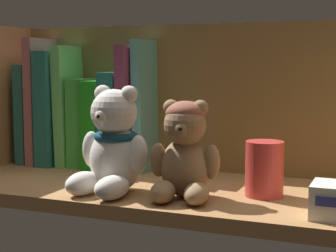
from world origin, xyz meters
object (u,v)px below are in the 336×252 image
object	(u,v)px
book_4	(87,122)
book_6	(122,120)
book_7	(137,108)
book_8	(148,105)
teddy_bear_smaller	(185,152)
pillar_candle	(264,169)
teddy_bear_larger	(113,147)
book_0	(36,113)
book_2	(59,108)
book_5	(104,123)
book_3	(73,105)
book_1	(47,101)

from	to	relation	value
book_4	book_6	bearing A→B (deg)	0.00
book_7	book_8	xyz separation A→B (cm)	(2.19, -0.00, 0.50)
teddy_bear_smaller	pillar_candle	world-z (taller)	teddy_bear_smaller
teddy_bear_larger	pillar_candle	size ratio (longest dim) A/B	1.99
pillar_candle	book_0	bearing A→B (deg)	165.89
book_2	teddy_bear_larger	xyz separation A→B (cm)	(20.70, -17.64, -3.77)
book_5	book_8	distance (cm)	9.42
book_3	book_4	bearing A→B (deg)	-0.00
book_1	book_5	xyz separation A→B (cm)	(12.28, 0.00, -3.78)
book_8	pillar_candle	bearing A→B (deg)	-26.79
book_6	pillar_candle	distance (cm)	30.99
book_2	book_7	bearing A→B (deg)	0.00
book_4	book_8	xyz separation A→B (cm)	(12.35, 0.00, 3.39)
book_1	book_3	distance (cm)	5.76
book_0	book_8	bearing A→B (deg)	-0.00
book_0	teddy_bear_smaller	distance (cm)	40.47
book_3	teddy_bear_smaller	bearing A→B (deg)	-30.70
book_0	book_4	distance (cm)	11.12
book_4	book_5	size ratio (longest dim) A/B	1.02
book_0	pillar_candle	world-z (taller)	book_0
book_8	book_1	bearing A→B (deg)	180.00
book_1	teddy_bear_smaller	size ratio (longest dim) A/B	1.70
book_3	book_6	world-z (taller)	book_3
book_5	teddy_bear_smaller	bearing A→B (deg)	-37.63
teddy_bear_smaller	book_3	bearing A→B (deg)	149.30
teddy_bear_smaller	pillar_candle	distance (cm)	11.54
book_2	pillar_candle	size ratio (longest dim) A/B	2.67
book_1	teddy_bear_smaller	world-z (taller)	book_1
book_7	book_2	bearing A→B (deg)	-180.00
book_4	book_6	size ratio (longest dim) A/B	0.93
book_2	book_3	world-z (taller)	book_3
book_8	book_5	bearing A→B (deg)	180.00
book_8	teddy_bear_larger	size ratio (longest dim) A/B	1.46
book_2	teddy_bear_larger	bearing A→B (deg)	-40.43
book_2	book_7	world-z (taller)	book_7
book_2	teddy_bear_smaller	distance (cm)	35.93
book_2	book_8	bearing A→B (deg)	-0.00
book_5	book_7	size ratio (longest dim) A/B	0.72
teddy_bear_smaller	book_5	bearing A→B (deg)	142.37
book_3	book_7	xyz separation A→B (cm)	(13.11, 0.00, -0.07)
book_1	book_2	size ratio (longest dim) A/B	1.12
book_6	book_7	bearing A→B (deg)	0.00
book_0	book_6	size ratio (longest dim) A/B	1.07
book_1	book_3	bearing A→B (deg)	0.00
book_6	book_4	bearing A→B (deg)	-180.00
book_1	book_8	bearing A→B (deg)	-0.00
book_1	book_7	distance (cm)	18.85
pillar_candle	teddy_bear_larger	bearing A→B (deg)	-164.04
book_2	book_5	bearing A→B (deg)	0.00
book_4	book_5	bearing A→B (deg)	0.00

